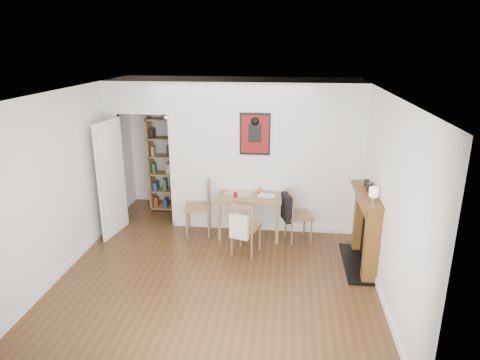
# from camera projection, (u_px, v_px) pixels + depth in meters

# --- Properties ---
(ground) EXTENTS (5.20, 5.20, 0.00)m
(ground) POSITION_uv_depth(u_px,v_px,m) (221.00, 264.00, 6.51)
(ground) COLOR #502F1A
(ground) RESTS_ON ground
(room_shell) EXTENTS (5.20, 5.20, 5.20)m
(room_shell) POSITION_uv_depth(u_px,v_px,m) (237.00, 159.00, 7.37)
(room_shell) COLOR white
(room_shell) RESTS_ON ground
(dining_table) EXTENTS (1.09, 0.69, 0.74)m
(dining_table) POSITION_uv_depth(u_px,v_px,m) (250.00, 200.00, 7.31)
(dining_table) COLOR olive
(dining_table) RESTS_ON ground
(chair_left) EXTENTS (0.54, 0.54, 0.96)m
(chair_left) POSITION_uv_depth(u_px,v_px,m) (198.00, 208.00, 7.43)
(chair_left) COLOR olive
(chair_left) RESTS_ON ground
(chair_right) EXTENTS (0.59, 0.55, 0.87)m
(chair_right) POSITION_uv_depth(u_px,v_px,m) (298.00, 216.00, 7.17)
(chair_right) COLOR olive
(chair_right) RESTS_ON ground
(chair_front) EXTENTS (0.55, 0.59, 0.88)m
(chair_front) POSITION_uv_depth(u_px,v_px,m) (246.00, 227.00, 6.74)
(chair_front) COLOR olive
(chair_front) RESTS_ON ground
(bookshelf) EXTENTS (0.79, 0.31, 1.87)m
(bookshelf) POSITION_uv_depth(u_px,v_px,m) (169.00, 165.00, 8.40)
(bookshelf) COLOR olive
(bookshelf) RESTS_ON ground
(fireplace) EXTENTS (0.45, 1.25, 1.16)m
(fireplace) POSITION_uv_depth(u_px,v_px,m) (367.00, 227.00, 6.32)
(fireplace) COLOR brown
(fireplace) RESTS_ON ground
(red_glass) EXTENTS (0.07, 0.07, 0.08)m
(red_glass) POSITION_uv_depth(u_px,v_px,m) (235.00, 195.00, 7.18)
(red_glass) COLOR maroon
(red_glass) RESTS_ON dining_table
(orange_fruit) EXTENTS (0.08, 0.08, 0.08)m
(orange_fruit) POSITION_uv_depth(u_px,v_px,m) (260.00, 190.00, 7.39)
(orange_fruit) COLOR #F74C0D
(orange_fruit) RESTS_ON dining_table
(placemat) EXTENTS (0.52, 0.45, 0.00)m
(placemat) POSITION_uv_depth(u_px,v_px,m) (239.00, 193.00, 7.39)
(placemat) COLOR beige
(placemat) RESTS_ON dining_table
(notebook) EXTENTS (0.30, 0.25, 0.01)m
(notebook) POSITION_uv_depth(u_px,v_px,m) (267.00, 195.00, 7.25)
(notebook) COLOR white
(notebook) RESTS_ON dining_table
(mantel_lamp) EXTENTS (0.12, 0.12, 0.20)m
(mantel_lamp) POSITION_uv_depth(u_px,v_px,m) (374.00, 193.00, 5.79)
(mantel_lamp) COLOR silver
(mantel_lamp) RESTS_ON fireplace
(ceramic_jar_a) EXTENTS (0.10, 0.10, 0.12)m
(ceramic_jar_a) POSITION_uv_depth(u_px,v_px,m) (370.00, 187.00, 6.20)
(ceramic_jar_a) COLOR black
(ceramic_jar_a) RESTS_ON fireplace
(ceramic_jar_b) EXTENTS (0.08, 0.08, 0.10)m
(ceramic_jar_b) POSITION_uv_depth(u_px,v_px,m) (367.00, 182.00, 6.44)
(ceramic_jar_b) COLOR black
(ceramic_jar_b) RESTS_ON fireplace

